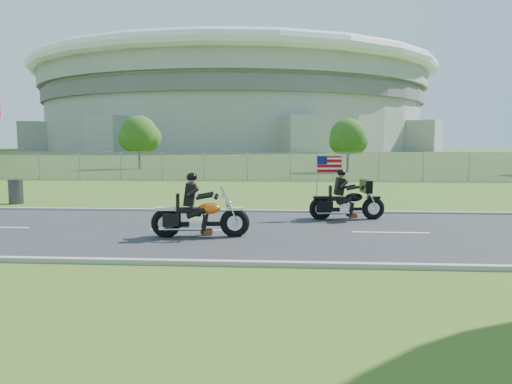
{
  "coord_description": "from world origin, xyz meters",
  "views": [
    {
      "loc": [
        1.13,
        -14.49,
        2.65
      ],
      "look_at": [
        0.08,
        0.0,
        1.19
      ],
      "focal_mm": 35.0,
      "sensor_mm": 36.0,
      "label": 1
    }
  ],
  "objects": [
    {
      "name": "tree_fence_mid",
      "position": [
        -13.95,
        34.04,
        3.3
      ],
      "size": [
        3.96,
        3.69,
        5.3
      ],
      "color": "#382316",
      "rests_on": "ground"
    },
    {
      "name": "road",
      "position": [
        0.0,
        0.0,
        0.02
      ],
      "size": [
        120.0,
        8.0,
        0.04
      ],
      "primitive_type": "cube",
      "color": "#28282B",
      "rests_on": "ground"
    },
    {
      "name": "motorcycle_lead",
      "position": [
        -1.44,
        -1.0,
        0.58
      ],
      "size": [
        2.73,
        0.84,
        1.84
      ],
      "rotation": [
        0.0,
        0.0,
        0.11
      ],
      "color": "black",
      "rests_on": "ground"
    },
    {
      "name": "tree_fence_near",
      "position": [
        6.04,
        30.04,
        2.97
      ],
      "size": [
        3.52,
        3.28,
        4.75
      ],
      "color": "#382316",
      "rests_on": "ground"
    },
    {
      "name": "stadium",
      "position": [
        -20.0,
        170.0,
        15.58
      ],
      "size": [
        140.4,
        140.4,
        29.2
      ],
      "color": "#A3A099",
      "rests_on": "ground"
    },
    {
      "name": "motorcycle_follow",
      "position": [
        2.99,
        2.5,
        0.6
      ],
      "size": [
        2.6,
        0.93,
        2.17
      ],
      "rotation": [
        0.0,
        0.0,
        0.12
      ],
      "color": "black",
      "rests_on": "ground"
    },
    {
      "name": "curb_north",
      "position": [
        0.0,
        4.05,
        0.05
      ],
      "size": [
        120.0,
        0.18,
        0.12
      ],
      "primitive_type": "cube",
      "color": "#9E9B93",
      "rests_on": "ground"
    },
    {
      "name": "curb_south",
      "position": [
        0.0,
        -4.05,
        0.05
      ],
      "size": [
        120.0,
        0.18,
        0.12
      ],
      "primitive_type": "cube",
      "color": "#9E9B93",
      "rests_on": "ground"
    },
    {
      "name": "fence",
      "position": [
        -5.0,
        20.0,
        1.0
      ],
      "size": [
        60.0,
        0.03,
        2.0
      ],
      "primitive_type": "cube",
      "color": "gray",
      "rests_on": "ground"
    },
    {
      "name": "trash_can",
      "position": [
        -10.76,
        6.07,
        0.52
      ],
      "size": [
        0.65,
        0.65,
        1.03
      ],
      "primitive_type": "cylinder",
      "rotation": [
        0.0,
        0.0,
        0.1
      ],
      "color": "#303035",
      "rests_on": "ground"
    },
    {
      "name": "ground",
      "position": [
        0.0,
        0.0,
        0.0
      ],
      "size": [
        420.0,
        420.0,
        0.0
      ],
      "primitive_type": "plane",
      "color": "#33591B",
      "rests_on": "ground"
    }
  ]
}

